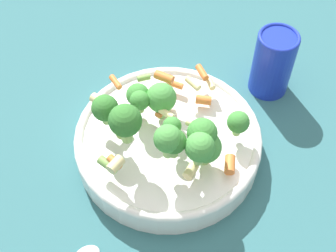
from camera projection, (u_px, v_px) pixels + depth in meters
The scene contains 4 objects.
ground_plane at pixel (168, 151), 0.74m from camera, with size 3.00×3.00×0.00m, color #2D6066.
bowl at pixel (168, 142), 0.72m from camera, with size 0.28×0.28×0.05m.
pasta_salad at pixel (168, 124), 0.65m from camera, with size 0.21×0.22×0.10m.
cup at pixel (273, 62), 0.77m from camera, with size 0.07×0.07×0.12m.
Camera 1 is at (-0.40, 0.12, 0.61)m, focal length 50.00 mm.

